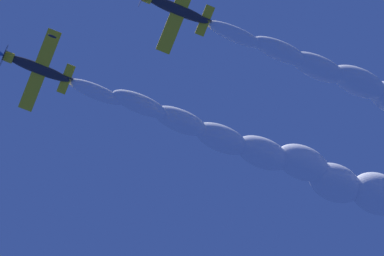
% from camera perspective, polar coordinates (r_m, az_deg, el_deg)
% --- Properties ---
extents(airplane_lead, '(6.84, 6.83, 2.70)m').
position_cam_1_polar(airplane_lead, '(86.02, -10.06, 3.87)').
color(airplane_lead, '#232328').
extents(airplane_left_wingman, '(6.85, 6.81, 2.68)m').
position_cam_1_polar(airplane_left_wingman, '(82.42, -1.13, 7.74)').
color(airplane_left_wingman, '#232328').
extents(smoke_trail_lead, '(29.41, 31.98, 5.19)m').
position_cam_1_polar(smoke_trail_lead, '(91.16, 8.31, -2.95)').
color(smoke_trail_lead, white).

